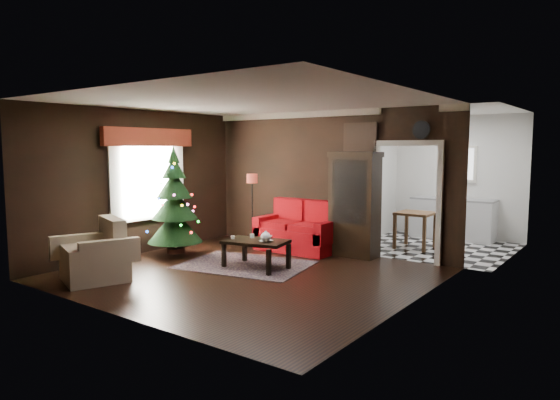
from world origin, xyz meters
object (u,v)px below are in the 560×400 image
Objects in this scene: armchair at (94,251)px; floor_lamp at (252,208)px; kitchen_table at (415,230)px; coffee_table at (256,254)px; loveseat at (298,226)px; christmas_tree at (175,202)px; teapot at (266,237)px; wall_clock at (422,130)px; curio_cabinet at (355,207)px.

floor_lamp is at bearing 103.86° from armchair.
coffee_table is at bearing -115.11° from kitchen_table.
christmas_tree reaches higher than loveseat.
kitchen_table is at bearing 36.60° from floor_lamp.
floor_lamp reaches higher than teapot.
coffee_table is at bearing 174.78° from teapot.
wall_clock reaches higher than loveseat.
kitchen_table is (2.70, 2.00, -0.45)m from floor_lamp.
loveseat is 1.60× the size of coffee_table.
armchair is at bearing -108.98° from loveseat.
wall_clock reaches higher than kitchen_table.
curio_cabinet is 1.34× the size of floor_lamp.
armchair is 2.61m from coffee_table.
armchair is 2.73m from teapot.
kitchen_table is (3.41, 3.45, -0.68)m from christmas_tree.
kitchen_table is at bearing 42.51° from loveseat.
armchair is (-0.39, -3.39, -0.37)m from floor_lamp.
curio_cabinet is at bearing 70.62° from teapot.
teapot is at bearing -132.02° from wall_clock.
christmas_tree is 2.06m from armchair.
loveseat is 1.75× the size of armchair.
christmas_tree is 2.63× the size of kitchen_table.
wall_clock is 2.43m from kitchen_table.
curio_cabinet is 2.04m from teapot.
loveseat is at bearing -169.17° from curio_cabinet.
teapot is at bearing -43.69° from floor_lamp.
loveseat is at bearing 98.75° from coffee_table.
kitchen_table is at bearing 65.56° from curio_cabinet.
floor_lamp is 1.33× the size of coffee_table.
coffee_table is at bearing -135.66° from wall_clock.
christmas_tree is at bearing -131.86° from loveseat.
curio_cabinet is 2.19m from coffee_table.
wall_clock is at bearing 44.34° from coffee_table.
christmas_tree is at bearing -150.98° from wall_clock.
wall_clock is (1.86, 2.07, 1.80)m from teapot.
kitchen_table is (1.80, 1.65, -0.12)m from loveseat.
floor_lamp reaches higher than coffee_table.
wall_clock is at bearing 29.02° from christmas_tree.
loveseat is 3.96m from armchair.
kitchen_table is (0.65, 1.43, -0.57)m from curio_cabinet.
curio_cabinet is at bearing 10.83° from loveseat.
wall_clock is (3.64, 4.14, 1.92)m from armchair.
teapot is at bearing -109.38° from curio_cabinet.
curio_cabinet is 2.53× the size of kitchen_table.
wall_clock reaches higher than teapot.
curio_cabinet is 5.94× the size of wall_clock.
loveseat is 1.69m from coffee_table.
floor_lamp reaches higher than armchair.
floor_lamp is 1.88× the size of kitchen_table.
teapot is (0.23, -0.02, 0.33)m from coffee_table.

